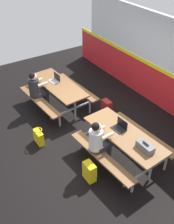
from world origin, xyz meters
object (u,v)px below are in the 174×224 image
(student_further, at_px, (99,140))
(satchel_spare, at_px, (90,172))
(student_nearer, at_px, (37,88))
(picnic_table_left, at_px, (58,89))
(picnic_table_right, at_px, (124,139))
(tote_bag_bright, at_px, (39,137))
(backpack_dark, at_px, (107,107))
(laptop_dark, at_px, (120,127))
(toolbox_grey, at_px, (145,147))
(laptop_silver, at_px, (55,80))

(student_further, height_order, satchel_spare, student_further)
(student_nearer, bearing_deg, picnic_table_left, 70.36)
(picnic_table_right, bearing_deg, tote_bag_bright, -137.47)
(tote_bag_bright, height_order, satchel_spare, satchel_spare)
(backpack_dark, bearing_deg, tote_bag_bright, -87.72)
(satchel_spare, bearing_deg, tote_bag_bright, -165.33)
(laptop_dark, distance_m, backpack_dark, 1.70)
(student_further, distance_m, toolbox_grey, 1.00)
(picnic_table_right, relative_size, toolbox_grey, 5.21)
(laptop_dark, xyz_separation_m, toolbox_grey, (0.80, 0.02, 0.02))
(student_nearer, distance_m, laptop_silver, 0.60)
(picnic_table_right, xyz_separation_m, satchel_spare, (0.10, -0.98, -0.36))
(student_further, relative_size, backpack_dark, 2.74)
(tote_bag_bright, relative_size, satchel_spare, 0.98)
(picnic_table_left, distance_m, picnic_table_right, 2.73)
(picnic_table_left, relative_size, student_nearer, 1.73)
(student_nearer, xyz_separation_m, laptop_silver, (-0.01, 0.59, 0.08))
(tote_bag_bright, xyz_separation_m, satchel_spare, (1.64, 0.43, 0.02))
(picnic_table_left, xyz_separation_m, picnic_table_right, (2.72, 0.20, 0.00))
(picnic_table_right, distance_m, satchel_spare, 1.05)
(picnic_table_right, distance_m, tote_bag_bright, 2.13)
(laptop_silver, distance_m, backpack_dark, 1.70)
(picnic_table_right, xyz_separation_m, tote_bag_bright, (-1.54, -1.41, -0.38))
(picnic_table_right, relative_size, laptop_dark, 6.24)
(laptop_silver, xyz_separation_m, backpack_dark, (1.31, 0.92, -0.57))
(picnic_table_right, xyz_separation_m, student_nearer, (-2.93, -0.77, 0.13))
(toolbox_grey, distance_m, backpack_dark, 2.41)
(picnic_table_right, distance_m, backpack_dark, 1.82)
(picnic_table_right, relative_size, backpack_dark, 4.73)
(picnic_table_left, xyz_separation_m, student_nearer, (-0.20, -0.57, 0.13))
(toolbox_grey, bearing_deg, laptop_silver, -176.45)
(backpack_dark, bearing_deg, laptop_dark, -26.69)
(student_further, height_order, laptop_dark, student_further)
(laptop_silver, relative_size, laptop_dark, 1.00)
(student_nearer, bearing_deg, backpack_dark, 49.41)
(backpack_dark, bearing_deg, toolbox_grey, -17.47)
(student_nearer, distance_m, laptop_dark, 2.84)
(picnic_table_right, height_order, toolbox_grey, toolbox_grey)
(picnic_table_right, bearing_deg, student_nearer, -165.17)
(tote_bag_bright, bearing_deg, toolbox_grey, 34.12)
(toolbox_grey, bearing_deg, backpack_dark, 162.53)
(student_further, relative_size, toolbox_grey, 3.02)
(laptop_silver, relative_size, satchel_spare, 0.76)
(picnic_table_left, bearing_deg, laptop_dark, 5.16)
(backpack_dark, xyz_separation_m, tote_bag_bright, (0.09, -2.16, -0.02))
(picnic_table_left, xyz_separation_m, tote_bag_bright, (1.18, -1.21, -0.38))
(backpack_dark, xyz_separation_m, satchel_spare, (1.73, -1.73, 0.00))
(student_further, xyz_separation_m, tote_bag_bright, (-1.36, -0.84, -0.51))
(picnic_table_right, distance_m, laptop_silver, 2.95)
(tote_bag_bright, bearing_deg, satchel_spare, 14.67)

